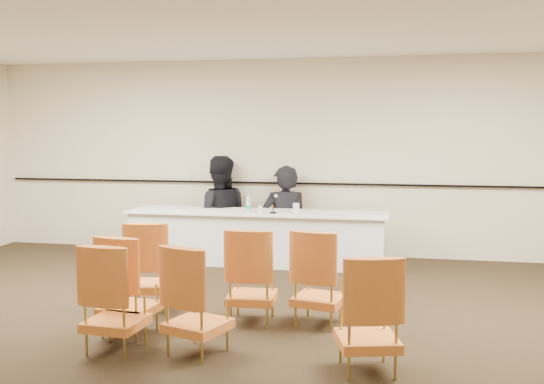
# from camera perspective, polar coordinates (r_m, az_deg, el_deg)

# --- Properties ---
(floor) EXTENTS (10.00, 10.00, 0.00)m
(floor) POSITION_cam_1_polar(r_m,az_deg,el_deg) (5.70, -3.37, -13.67)
(floor) COLOR black
(floor) RESTS_ON ground
(ceiling) EXTENTS (10.00, 10.00, 0.00)m
(ceiling) POSITION_cam_1_polar(r_m,az_deg,el_deg) (5.49, -3.56, 17.35)
(ceiling) COLOR white
(ceiling) RESTS_ON ground
(wall_back) EXTENTS (10.00, 0.04, 3.00)m
(wall_back) POSITION_cam_1_polar(r_m,az_deg,el_deg) (9.31, 2.86, 3.29)
(wall_back) COLOR beige
(wall_back) RESTS_ON ground
(wall_rail) EXTENTS (9.80, 0.04, 0.03)m
(wall_rail) POSITION_cam_1_polar(r_m,az_deg,el_deg) (9.30, 2.81, 0.82)
(wall_rail) COLOR black
(wall_rail) RESTS_ON wall_back
(panel_table) EXTENTS (3.74, 0.89, 0.75)m
(panel_table) POSITION_cam_1_polar(r_m,az_deg,el_deg) (8.75, -1.46, -4.28)
(panel_table) COLOR white
(panel_table) RESTS_ON ground
(panelist_main) EXTENTS (0.81, 0.64, 1.96)m
(panelist_main) POSITION_cam_1_polar(r_m,az_deg,el_deg) (9.22, 1.22, -3.57)
(panelist_main) COLOR black
(panelist_main) RESTS_ON ground
(panelist_main_chair) EXTENTS (0.50, 0.50, 0.95)m
(panelist_main_chair) POSITION_cam_1_polar(r_m,az_deg,el_deg) (9.21, 1.22, -3.14)
(panelist_main_chair) COLOR orange
(panelist_main_chair) RESTS_ON ground
(panelist_second) EXTENTS (1.11, 0.96, 1.95)m
(panelist_second) POSITION_cam_1_polar(r_m,az_deg,el_deg) (9.43, -5.02, -2.51)
(panelist_second) COLOR black
(panelist_second) RESTS_ON ground
(panelist_second_chair) EXTENTS (0.50, 0.50, 0.95)m
(panelist_second_chair) POSITION_cam_1_polar(r_m,az_deg,el_deg) (9.44, -5.02, -2.95)
(panelist_second_chair) COLOR orange
(panelist_second_chair) RESTS_ON ground
(papers) EXTENTS (0.32, 0.24, 0.00)m
(papers) POSITION_cam_1_polar(r_m,az_deg,el_deg) (8.55, 1.76, -1.96)
(papers) COLOR silver
(papers) RESTS_ON panel_table
(microphone) EXTENTS (0.11, 0.19, 0.26)m
(microphone) POSITION_cam_1_polar(r_m,az_deg,el_deg) (8.47, 0.12, -1.15)
(microphone) COLOR black
(microphone) RESTS_ON panel_table
(water_bottle) EXTENTS (0.09, 0.09, 0.24)m
(water_bottle) POSITION_cam_1_polar(r_m,az_deg,el_deg) (8.64, -2.23, -1.10)
(water_bottle) COLOR teal
(water_bottle) RESTS_ON panel_table
(drinking_glass) EXTENTS (0.08, 0.08, 0.10)m
(drinking_glass) POSITION_cam_1_polar(r_m,az_deg,el_deg) (8.55, -1.10, -1.64)
(drinking_glass) COLOR silver
(drinking_glass) RESTS_ON panel_table
(coffee_cup) EXTENTS (0.11, 0.11, 0.14)m
(coffee_cup) POSITION_cam_1_polar(r_m,az_deg,el_deg) (8.50, 2.28, -1.54)
(coffee_cup) COLOR white
(coffee_cup) RESTS_ON panel_table
(aud_chair_front_left) EXTENTS (0.58, 0.58, 0.95)m
(aud_chair_front_left) POSITION_cam_1_polar(r_m,az_deg,el_deg) (6.62, -11.39, -6.75)
(aud_chair_front_left) COLOR orange
(aud_chair_front_left) RESTS_ON ground
(aud_chair_front_mid) EXTENTS (0.53, 0.53, 0.95)m
(aud_chair_front_mid) POSITION_cam_1_polar(r_m,az_deg,el_deg) (6.06, -1.90, -7.81)
(aud_chair_front_mid) COLOR orange
(aud_chair_front_mid) RESTS_ON ground
(aud_chair_front_right) EXTENTS (0.59, 0.59, 0.95)m
(aud_chair_front_right) POSITION_cam_1_polar(r_m,az_deg,el_deg) (6.00, 4.48, -7.97)
(aud_chair_front_right) COLOR orange
(aud_chair_front_right) RESTS_ON ground
(aud_chair_back_left) EXTENTS (0.54, 0.54, 0.95)m
(aud_chair_back_left) POSITION_cam_1_polar(r_m,az_deg,el_deg) (5.44, -14.52, -9.56)
(aud_chair_back_left) COLOR orange
(aud_chair_back_left) RESTS_ON ground
(aud_chair_back_mid) EXTENTS (0.64, 0.64, 0.95)m
(aud_chair_back_mid) POSITION_cam_1_polar(r_m,az_deg,el_deg) (5.25, -7.02, -9.99)
(aud_chair_back_mid) COLOR orange
(aud_chair_back_mid) RESTS_ON ground
(aud_chair_back_right) EXTENTS (0.61, 0.61, 0.95)m
(aud_chair_back_right) POSITION_cam_1_polar(r_m,az_deg,el_deg) (4.90, 8.99, -11.15)
(aud_chair_back_right) COLOR orange
(aud_chair_back_right) RESTS_ON ground
(aud_chair_extra) EXTENTS (0.56, 0.56, 0.95)m
(aud_chair_extra) POSITION_cam_1_polar(r_m,az_deg,el_deg) (5.83, -13.29, -8.49)
(aud_chair_extra) COLOR orange
(aud_chair_extra) RESTS_ON ground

